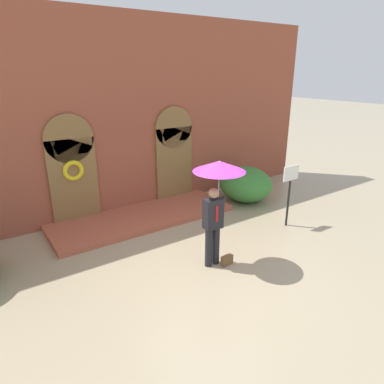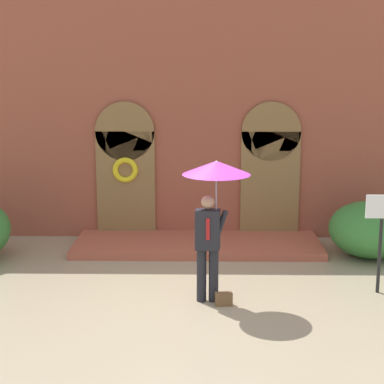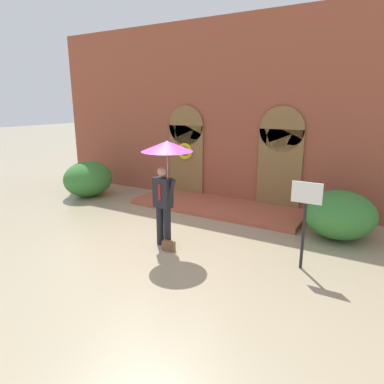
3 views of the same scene
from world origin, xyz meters
TOP-DOWN VIEW (x-y plane):
  - ground_plane at (0.00, 0.00)m, footprint 80.00×80.00m
  - building_facade at (-0.00, 4.15)m, footprint 14.00×2.30m
  - person_with_umbrella at (0.29, 0.03)m, footprint 1.10×1.10m
  - handbag at (0.46, -0.17)m, footprint 0.29×0.15m
  - sign_post at (3.13, 0.48)m, footprint 0.56×0.06m
  - shrub_right at (3.50, 2.57)m, footprint 1.64×1.75m

SIDE VIEW (x-z plane):
  - ground_plane at x=0.00m, z-range 0.00..0.00m
  - handbag at x=0.46m, z-range 0.00..0.22m
  - shrub_right at x=3.50m, z-range 0.00..1.12m
  - sign_post at x=3.13m, z-range 0.30..2.02m
  - person_with_umbrella at x=0.29m, z-range 0.73..3.09m
  - building_facade at x=0.00m, z-range -0.12..5.48m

